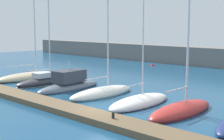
{
  "coord_description": "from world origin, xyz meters",
  "views": [
    {
      "loc": [
        17.94,
        -17.41,
        6.8
      ],
      "look_at": [
        -2.05,
        3.48,
        2.89
      ],
      "focal_mm": 52.97,
      "sensor_mm": 36.0,
      "label": 1
    }
  ],
  "objects_px": {
    "motorboat_slate_third": "(69,84)",
    "sailboat_ivory_fourth": "(102,92)",
    "sailboat_sand_nearest": "(29,77)",
    "mooring_buoy_red": "(152,66)",
    "dock_bollard": "(113,115)",
    "sailboat_charcoal_second": "(44,81)",
    "sailboat_red_sixth": "(181,109)",
    "sailboat_white_fifth": "(140,102)"
  },
  "relations": [
    {
      "from": "motorboat_slate_third",
      "to": "sailboat_ivory_fourth",
      "type": "relative_size",
      "value": 0.51
    },
    {
      "from": "sailboat_sand_nearest",
      "to": "motorboat_slate_third",
      "type": "xyz_separation_m",
      "value": [
        9.15,
        -0.82,
        0.28
      ]
    },
    {
      "from": "mooring_buoy_red",
      "to": "dock_bollard",
      "type": "xyz_separation_m",
      "value": [
        18.45,
        -29.11,
        0.69
      ]
    },
    {
      "from": "sailboat_sand_nearest",
      "to": "sailboat_charcoal_second",
      "type": "bearing_deg",
      "value": -101.24
    },
    {
      "from": "sailboat_ivory_fourth",
      "to": "dock_bollard",
      "type": "relative_size",
      "value": 37.43
    },
    {
      "from": "sailboat_ivory_fourth",
      "to": "mooring_buoy_red",
      "type": "relative_size",
      "value": 26.46
    },
    {
      "from": "sailboat_charcoal_second",
      "to": "sailboat_red_sixth",
      "type": "distance_m",
      "value": 18.5
    },
    {
      "from": "sailboat_sand_nearest",
      "to": "dock_bollard",
      "type": "relative_size",
      "value": 37.74
    },
    {
      "from": "sailboat_charcoal_second",
      "to": "mooring_buoy_red",
      "type": "height_order",
      "value": "sailboat_charcoal_second"
    },
    {
      "from": "sailboat_sand_nearest",
      "to": "sailboat_red_sixth",
      "type": "xyz_separation_m",
      "value": [
        23.1,
        -1.0,
        0.03
      ]
    },
    {
      "from": "motorboat_slate_third",
      "to": "sailboat_ivory_fourth",
      "type": "bearing_deg",
      "value": -90.6
    },
    {
      "from": "sailboat_charcoal_second",
      "to": "sailboat_white_fifth",
      "type": "height_order",
      "value": "sailboat_white_fifth"
    },
    {
      "from": "sailboat_charcoal_second",
      "to": "sailboat_red_sixth",
      "type": "relative_size",
      "value": 1.07
    },
    {
      "from": "motorboat_slate_third",
      "to": "sailboat_sand_nearest",
      "type": "bearing_deg",
      "value": 81.63
    },
    {
      "from": "sailboat_sand_nearest",
      "to": "sailboat_ivory_fourth",
      "type": "height_order",
      "value": "sailboat_sand_nearest"
    },
    {
      "from": "sailboat_ivory_fourth",
      "to": "sailboat_red_sixth",
      "type": "relative_size",
      "value": 1.11
    },
    {
      "from": "sailboat_sand_nearest",
      "to": "dock_bollard",
      "type": "bearing_deg",
      "value": -108.38
    },
    {
      "from": "sailboat_ivory_fourth",
      "to": "sailboat_white_fifth",
      "type": "height_order",
      "value": "sailboat_white_fifth"
    },
    {
      "from": "sailboat_white_fifth",
      "to": "sailboat_red_sixth",
      "type": "distance_m",
      "value": 4.14
    },
    {
      "from": "sailboat_charcoal_second",
      "to": "sailboat_white_fifth",
      "type": "relative_size",
      "value": 0.94
    },
    {
      "from": "motorboat_slate_third",
      "to": "sailboat_white_fifth",
      "type": "relative_size",
      "value": 0.5
    },
    {
      "from": "motorboat_slate_third",
      "to": "dock_bollard",
      "type": "height_order",
      "value": "motorboat_slate_third"
    },
    {
      "from": "motorboat_slate_third",
      "to": "sailboat_red_sixth",
      "type": "bearing_deg",
      "value": -94.01
    },
    {
      "from": "sailboat_white_fifth",
      "to": "dock_bollard",
      "type": "relative_size",
      "value": 38.61
    },
    {
      "from": "sailboat_red_sixth",
      "to": "mooring_buoy_red",
      "type": "distance_m",
      "value": 30.82
    },
    {
      "from": "mooring_buoy_red",
      "to": "sailboat_red_sixth",
      "type": "bearing_deg",
      "value": -49.02
    },
    {
      "from": "mooring_buoy_red",
      "to": "dock_bollard",
      "type": "height_order",
      "value": "dock_bollard"
    },
    {
      "from": "sailboat_charcoal_second",
      "to": "mooring_buoy_red",
      "type": "bearing_deg",
      "value": 2.69
    },
    {
      "from": "sailboat_charcoal_second",
      "to": "mooring_buoy_red",
      "type": "xyz_separation_m",
      "value": [
        -1.7,
        23.12,
        -0.43
      ]
    },
    {
      "from": "sailboat_sand_nearest",
      "to": "mooring_buoy_red",
      "type": "xyz_separation_m",
      "value": [
        2.89,
        22.26,
        -0.3
      ]
    },
    {
      "from": "sailboat_red_sixth",
      "to": "mooring_buoy_red",
      "type": "bearing_deg",
      "value": 40.62
    },
    {
      "from": "motorboat_slate_third",
      "to": "dock_bollard",
      "type": "distance_m",
      "value": 13.6
    },
    {
      "from": "motorboat_slate_third",
      "to": "sailboat_red_sixth",
      "type": "distance_m",
      "value": 13.95
    },
    {
      "from": "sailboat_sand_nearest",
      "to": "mooring_buoy_red",
      "type": "distance_m",
      "value": 22.45
    },
    {
      "from": "mooring_buoy_red",
      "to": "dock_bollard",
      "type": "bearing_deg",
      "value": -57.64
    },
    {
      "from": "sailboat_white_fifth",
      "to": "sailboat_red_sixth",
      "type": "xyz_separation_m",
      "value": [
        4.14,
        0.01,
        0.08
      ]
    },
    {
      "from": "sailboat_sand_nearest",
      "to": "sailboat_red_sixth",
      "type": "bearing_deg",
      "value": -93.07
    },
    {
      "from": "sailboat_white_fifth",
      "to": "dock_bollard",
      "type": "xyz_separation_m",
      "value": [
        2.38,
        -5.84,
        0.44
      ]
    },
    {
      "from": "sailboat_white_fifth",
      "to": "sailboat_red_sixth",
      "type": "height_order",
      "value": "sailboat_white_fifth"
    },
    {
      "from": "sailboat_sand_nearest",
      "to": "sailboat_ivory_fourth",
      "type": "bearing_deg",
      "value": -93.04
    },
    {
      "from": "sailboat_sand_nearest",
      "to": "mooring_buoy_red",
      "type": "height_order",
      "value": "sailboat_sand_nearest"
    },
    {
      "from": "sailboat_ivory_fourth",
      "to": "sailboat_white_fifth",
      "type": "relative_size",
      "value": 0.97
    }
  ]
}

